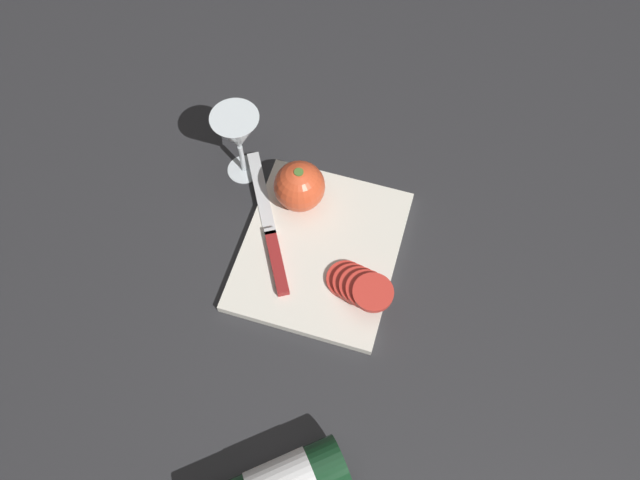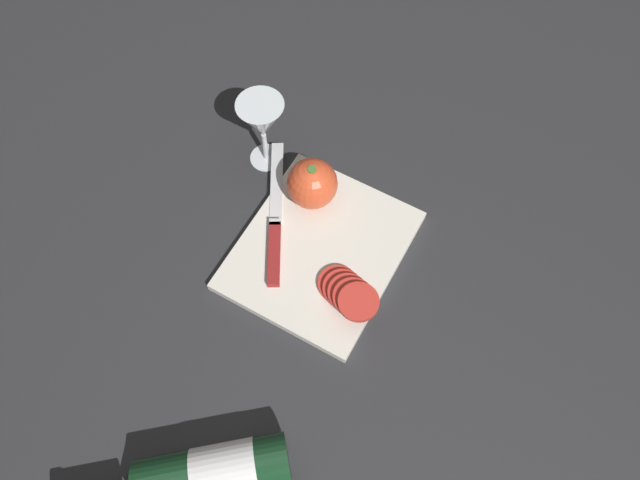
# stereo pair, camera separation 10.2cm
# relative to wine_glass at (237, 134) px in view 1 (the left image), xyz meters

# --- Properties ---
(ground_plane) EXTENTS (3.00, 3.00, 0.00)m
(ground_plane) POSITION_rel_wine_glass_xyz_m (0.08, 0.21, -0.11)
(ground_plane) COLOR #28282B
(cutting_board) EXTENTS (0.30, 0.26, 0.02)m
(cutting_board) POSITION_rel_wine_glass_xyz_m (0.12, 0.18, -0.10)
(cutting_board) COLOR silver
(cutting_board) RESTS_ON ground_plane
(wine_glass) EXTENTS (0.08, 0.08, 0.15)m
(wine_glass) POSITION_rel_wine_glass_xyz_m (0.00, 0.00, 0.00)
(wine_glass) COLOR silver
(wine_glass) RESTS_ON ground_plane
(whole_tomato) EXTENTS (0.09, 0.09, 0.09)m
(whole_tomato) POSITION_rel_wine_glass_xyz_m (0.04, 0.12, -0.05)
(whole_tomato) COLOR #DB4C28
(whole_tomato) RESTS_ON cutting_board
(knife) EXTENTS (0.26, 0.16, 0.01)m
(knife) POSITION_rel_wine_glass_xyz_m (0.15, 0.11, -0.08)
(knife) COLOR silver
(knife) RESTS_ON cutting_board
(tomato_slice_stack_near) EXTENTS (0.09, 0.11, 0.04)m
(tomato_slice_stack_near) POSITION_rel_wine_glass_xyz_m (0.18, 0.26, -0.07)
(tomato_slice_stack_near) COLOR red
(tomato_slice_stack_near) RESTS_ON cutting_board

